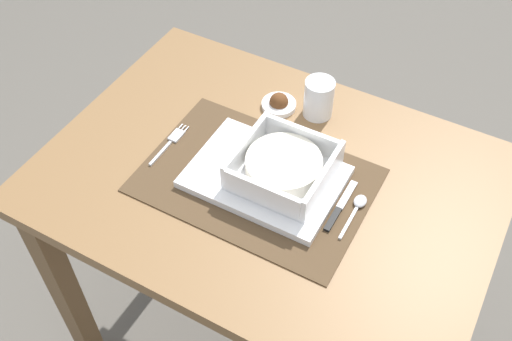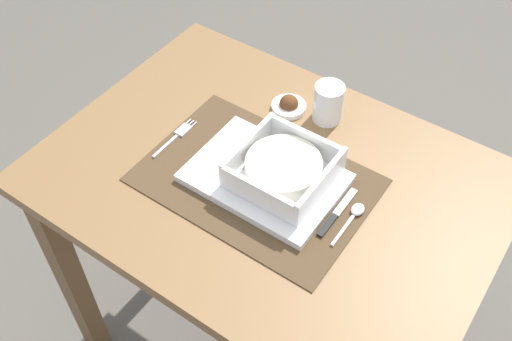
% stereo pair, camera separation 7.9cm
% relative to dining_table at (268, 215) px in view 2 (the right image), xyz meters
% --- Properties ---
extents(dining_table, '(0.89, 0.65, 0.76)m').
position_rel_dining_table_xyz_m(dining_table, '(0.00, 0.00, 0.00)').
color(dining_table, brown).
rests_on(dining_table, ground).
extents(placemat, '(0.44, 0.31, 0.00)m').
position_rel_dining_table_xyz_m(placemat, '(-0.02, -0.02, 0.13)').
color(placemat, '#4C3823').
rests_on(placemat, dining_table).
extents(serving_plate, '(0.29, 0.21, 0.02)m').
position_rel_dining_table_xyz_m(serving_plate, '(-0.00, -0.02, 0.14)').
color(serving_plate, white).
rests_on(serving_plate, placemat).
extents(porridge_bowl, '(0.18, 0.18, 0.06)m').
position_rel_dining_table_xyz_m(porridge_bowl, '(0.03, -0.00, 0.17)').
color(porridge_bowl, white).
rests_on(porridge_bowl, serving_plate).
extents(fork, '(0.02, 0.13, 0.00)m').
position_rel_dining_table_xyz_m(fork, '(-0.22, -0.02, 0.13)').
color(fork, silver).
rests_on(fork, placemat).
extents(spoon, '(0.02, 0.11, 0.01)m').
position_rel_dining_table_xyz_m(spoon, '(0.19, 0.01, 0.13)').
color(spoon, silver).
rests_on(spoon, placemat).
extents(butter_knife, '(0.01, 0.13, 0.01)m').
position_rel_dining_table_xyz_m(butter_knife, '(0.16, -0.01, 0.13)').
color(butter_knife, black).
rests_on(butter_knife, placemat).
extents(bread_knife, '(0.01, 0.13, 0.01)m').
position_rel_dining_table_xyz_m(bread_knife, '(0.14, -0.02, 0.13)').
color(bread_knife, '#59331E').
rests_on(bread_knife, placemat).
extents(drinking_glass, '(0.06, 0.06, 0.09)m').
position_rel_dining_table_xyz_m(drinking_glass, '(0.01, 0.21, 0.17)').
color(drinking_glass, white).
rests_on(drinking_glass, dining_table).
extents(condiment_saucer, '(0.08, 0.08, 0.04)m').
position_rel_dining_table_xyz_m(condiment_saucer, '(-0.07, 0.19, 0.14)').
color(condiment_saucer, white).
rests_on(condiment_saucer, dining_table).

